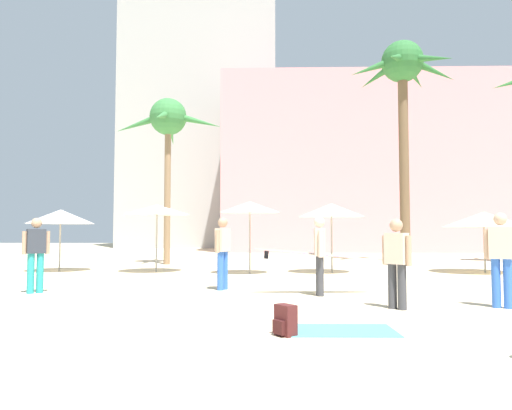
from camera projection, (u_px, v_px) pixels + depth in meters
ground at (182, 387)px, 4.38m from camera, size 120.00×120.00×0.00m
hotel_pink at (381, 167)px, 37.74m from camera, size 24.39×8.64×13.03m
hotel_tower_gray at (202, 70)px, 48.44m from camera, size 14.62×8.58×35.34m
palm_tree_far_left at (403, 79)px, 23.62m from camera, size 5.34×4.82×10.82m
palm_tree_left at (168, 124)px, 21.69m from camera, size 5.01×4.94×7.44m
cafe_umbrella_0 at (484, 219)px, 16.91m from camera, size 2.79×2.79×2.13m
cafe_umbrella_2 at (331, 210)px, 16.90m from camera, size 2.28×2.28×2.42m
cafe_umbrella_3 at (61, 217)px, 17.61m from camera, size 2.39×2.39×2.24m
cafe_umbrella_4 at (157, 210)px, 17.26m from camera, size 2.36×2.36×2.40m
cafe_umbrella_6 at (250, 207)px, 16.51m from camera, size 2.06×2.06×2.47m
beach_towel at (341, 330)px, 6.90m from camera, size 1.57×0.95×0.01m
backpack at (285, 321)px, 6.59m from camera, size 0.34×0.35×0.42m
person_mid_center at (319, 253)px, 10.92m from camera, size 2.99×0.86×1.76m
person_near_left at (223, 250)px, 11.89m from camera, size 0.37×0.58×1.77m
person_far_left at (501, 255)px, 9.02m from camera, size 0.56×0.40×1.78m
person_far_right at (36, 252)px, 11.22m from camera, size 0.55×0.43×1.75m
person_mid_left at (397, 260)px, 8.90m from camera, size 0.48×0.51×1.66m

